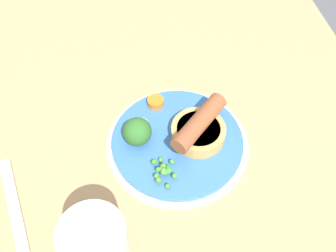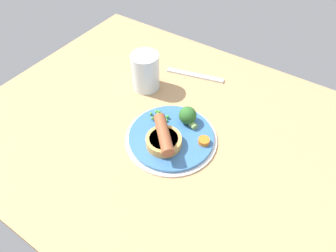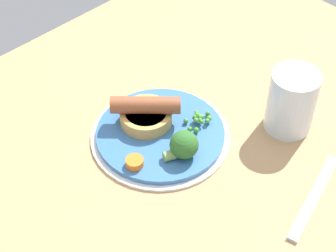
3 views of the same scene
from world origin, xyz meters
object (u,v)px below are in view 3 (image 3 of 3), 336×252
dinner_plate (160,135)px  pea_pile (199,119)px  drinking_glass (292,101)px  fork (314,197)px  sausage_pudding (146,113)px  carrot_slice_2 (132,161)px  broccoli_floret_near (183,145)px

dinner_plate → pea_pile: size_ratio=4.22×
drinking_glass → fork: bearing=52.0°
fork → pea_pile: bearing=-100.1°
sausage_pudding → fork: 29.99cm
carrot_slice_2 → broccoli_floret_near: bearing=147.9°
carrot_slice_2 → drinking_glass: drinking_glass is taller
sausage_pudding → broccoli_floret_near: 9.69cm
sausage_pudding → carrot_slice_2: bearing=79.4°
fork → dinner_plate: bearing=-87.8°
sausage_pudding → fork: size_ratio=0.57×
broccoli_floret_near → carrot_slice_2: 8.27cm
sausage_pudding → pea_pile: size_ratio=1.85×
dinner_plate → broccoli_floret_near: 7.04cm
pea_pile → carrot_slice_2: (13.85, -1.17, -0.37)cm
pea_pile → fork: size_ratio=0.31×
broccoli_floret_near → drinking_glass: bearing=2.9°
broccoli_floret_near → drinking_glass: size_ratio=0.52×
carrot_slice_2 → pea_pile: bearing=175.2°
sausage_pudding → drinking_glass: bearing=-178.0°
dinner_plate → drinking_glass: bearing=143.0°
dinner_plate → fork: (-7.69, 25.42, -0.27)cm
dinner_plate → sausage_pudding: 4.46cm
sausage_pudding → broccoli_floret_near: bearing=129.4°
pea_pile → drinking_glass: size_ratio=0.50×
pea_pile → broccoli_floret_near: broccoli_floret_near is taller
dinner_plate → broccoli_floret_near: broccoli_floret_near is taller
carrot_slice_2 → drinking_glass: 27.84cm
carrot_slice_2 → dinner_plate: bearing=-166.3°
sausage_pudding → carrot_slice_2: 9.63cm
sausage_pudding → fork: sausage_pudding is taller
pea_pile → broccoli_floret_near: 7.74cm
dinner_plate → carrot_slice_2: carrot_slice_2 is taller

